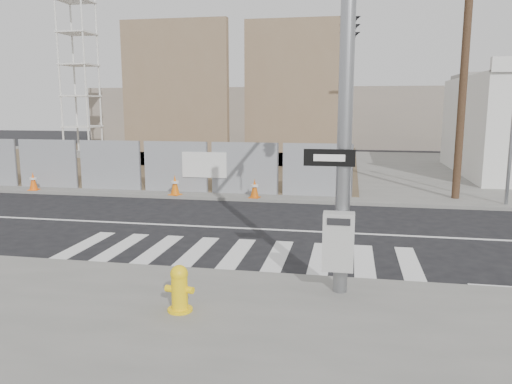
% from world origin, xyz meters
% --- Properties ---
extents(ground, '(100.00, 100.00, 0.00)m').
position_xyz_m(ground, '(0.00, 0.00, 0.00)').
color(ground, black).
rests_on(ground, ground).
extents(sidewalk_far, '(50.00, 20.00, 0.12)m').
position_xyz_m(sidewalk_far, '(0.00, 14.00, 0.06)').
color(sidewalk_far, slate).
rests_on(sidewalk_far, ground).
extents(signal_pole, '(0.96, 5.87, 7.00)m').
position_xyz_m(signal_pole, '(2.49, -2.05, 4.78)').
color(signal_pole, gray).
rests_on(signal_pole, sidewalk_near).
extents(chain_link_fence, '(24.60, 0.04, 2.00)m').
position_xyz_m(chain_link_fence, '(-10.00, 5.00, 1.12)').
color(chain_link_fence, gray).
rests_on(chain_link_fence, sidewalk_far).
extents(concrete_wall_left, '(6.00, 1.30, 8.00)m').
position_xyz_m(concrete_wall_left, '(-7.00, 13.08, 3.38)').
color(concrete_wall_left, '#7A6249').
rests_on(concrete_wall_left, sidewalk_far).
extents(concrete_wall_right, '(5.50, 1.30, 8.00)m').
position_xyz_m(concrete_wall_right, '(-0.50, 14.08, 3.38)').
color(concrete_wall_right, '#7A6249').
rests_on(concrete_wall_right, sidewalk_far).
extents(crane_tower, '(2.60, 2.60, 18.15)m').
position_xyz_m(crane_tower, '(-15.00, 17.00, 9.02)').
color(crane_tower, slate).
rests_on(crane_tower, sidewalk_far).
extents(utility_pole_right, '(1.60, 0.28, 10.00)m').
position_xyz_m(utility_pole_right, '(6.50, 5.50, 5.20)').
color(utility_pole_right, '#4B3323').
rests_on(utility_pole_right, sidewalk_far).
extents(fire_hydrant, '(0.50, 0.50, 0.80)m').
position_xyz_m(fire_hydrant, '(-0.12, -6.21, 0.51)').
color(fire_hydrant, yellow).
rests_on(fire_hydrant, sidewalk_near).
extents(traffic_cone_b, '(0.45, 0.45, 0.73)m').
position_xyz_m(traffic_cone_b, '(-10.01, 4.22, 0.48)').
color(traffic_cone_b, '#FF610D').
rests_on(traffic_cone_b, sidewalk_far).
extents(traffic_cone_c, '(0.50, 0.50, 0.77)m').
position_xyz_m(traffic_cone_c, '(-3.96, 4.22, 0.50)').
color(traffic_cone_c, orange).
rests_on(traffic_cone_c, sidewalk_far).
extents(traffic_cone_d, '(0.42, 0.42, 0.71)m').
position_xyz_m(traffic_cone_d, '(-0.85, 4.22, 0.47)').
color(traffic_cone_d, '#D65A0B').
rests_on(traffic_cone_d, sidewalk_far).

